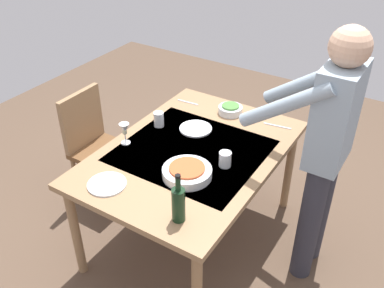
{
  "coord_description": "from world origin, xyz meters",
  "views": [
    {
      "loc": [
        1.96,
        1.23,
        2.36
      ],
      "look_at": [
        0.0,
        0.0,
        0.82
      ],
      "focal_mm": 39.97,
      "sensor_mm": 36.0,
      "label": 1
    }
  ],
  "objects_px": {
    "side_bowl_salad": "(230,109)",
    "dinner_plate_far": "(196,129)",
    "person_server": "(325,147)",
    "dinner_plate_near": "(107,184)",
    "wine_bottle": "(178,204)",
    "water_cup_near_left": "(225,159)",
    "wine_glass_left": "(124,130)",
    "dining_table": "(192,159)",
    "water_cup_near_right": "(159,119)",
    "chair_near": "(94,141)",
    "serving_bowl_pasta": "(187,172)"
  },
  "relations": [
    {
      "from": "dinner_plate_near",
      "to": "dinner_plate_far",
      "type": "height_order",
      "value": "same"
    },
    {
      "from": "chair_near",
      "to": "water_cup_near_right",
      "type": "height_order",
      "value": "chair_near"
    },
    {
      "from": "dining_table",
      "to": "water_cup_near_left",
      "type": "xyz_separation_m",
      "value": [
        0.03,
        0.26,
        0.12
      ]
    },
    {
      "from": "wine_bottle",
      "to": "side_bowl_salad",
      "type": "bearing_deg",
      "value": -165.31
    },
    {
      "from": "wine_bottle",
      "to": "wine_glass_left",
      "type": "xyz_separation_m",
      "value": [
        -0.42,
        -0.71,
        -0.01
      ]
    },
    {
      "from": "water_cup_near_right",
      "to": "serving_bowl_pasta",
      "type": "bearing_deg",
      "value": 51.46
    },
    {
      "from": "dinner_plate_near",
      "to": "dinner_plate_far",
      "type": "distance_m",
      "value": 0.81
    },
    {
      "from": "water_cup_near_right",
      "to": "serving_bowl_pasta",
      "type": "xyz_separation_m",
      "value": [
        0.39,
        0.49,
        -0.02
      ]
    },
    {
      "from": "water_cup_near_right",
      "to": "dining_table",
      "type": "bearing_deg",
      "value": 69.17
    },
    {
      "from": "dinner_plate_near",
      "to": "dining_table",
      "type": "bearing_deg",
      "value": 157.81
    },
    {
      "from": "person_server",
      "to": "wine_glass_left",
      "type": "height_order",
      "value": "person_server"
    },
    {
      "from": "person_server",
      "to": "wine_glass_left",
      "type": "distance_m",
      "value": 1.27
    },
    {
      "from": "chair_near",
      "to": "dinner_plate_near",
      "type": "xyz_separation_m",
      "value": [
        0.57,
        0.68,
        0.25
      ]
    },
    {
      "from": "side_bowl_salad",
      "to": "dinner_plate_far",
      "type": "bearing_deg",
      "value": -16.3
    },
    {
      "from": "wine_bottle",
      "to": "serving_bowl_pasta",
      "type": "bearing_deg",
      "value": -154.16
    },
    {
      "from": "dinner_plate_near",
      "to": "dinner_plate_far",
      "type": "relative_size",
      "value": 1.0
    },
    {
      "from": "wine_glass_left",
      "to": "water_cup_near_left",
      "type": "height_order",
      "value": "wine_glass_left"
    },
    {
      "from": "wine_glass_left",
      "to": "serving_bowl_pasta",
      "type": "xyz_separation_m",
      "value": [
        0.09,
        0.54,
        -0.07
      ]
    },
    {
      "from": "dining_table",
      "to": "water_cup_near_right",
      "type": "height_order",
      "value": "water_cup_near_right"
    },
    {
      "from": "side_bowl_salad",
      "to": "wine_glass_left",
      "type": "bearing_deg",
      "value": -28.75
    },
    {
      "from": "water_cup_near_left",
      "to": "side_bowl_salad",
      "type": "xyz_separation_m",
      "value": [
        -0.61,
        -0.28,
        -0.02
      ]
    },
    {
      "from": "dining_table",
      "to": "dinner_plate_far",
      "type": "height_order",
      "value": "dinner_plate_far"
    },
    {
      "from": "dinner_plate_near",
      "to": "serving_bowl_pasta",
      "type": "bearing_deg",
      "value": 132.11
    },
    {
      "from": "wine_bottle",
      "to": "serving_bowl_pasta",
      "type": "relative_size",
      "value": 0.99
    },
    {
      "from": "person_server",
      "to": "side_bowl_salad",
      "type": "relative_size",
      "value": 9.38
    },
    {
      "from": "wine_bottle",
      "to": "water_cup_near_left",
      "type": "bearing_deg",
      "value": -177.73
    },
    {
      "from": "person_server",
      "to": "chair_near",
      "type": "bearing_deg",
      "value": -83.22
    },
    {
      "from": "person_server",
      "to": "dining_table",
      "type": "bearing_deg",
      "value": -75.24
    },
    {
      "from": "water_cup_near_right",
      "to": "serving_bowl_pasta",
      "type": "relative_size",
      "value": 0.36
    },
    {
      "from": "dining_table",
      "to": "side_bowl_salad",
      "type": "distance_m",
      "value": 0.58
    },
    {
      "from": "dining_table",
      "to": "dinner_plate_far",
      "type": "bearing_deg",
      "value": -153.51
    },
    {
      "from": "dining_table",
      "to": "chair_near",
      "type": "distance_m",
      "value": 0.93
    },
    {
      "from": "wine_glass_left",
      "to": "dinner_plate_near",
      "type": "relative_size",
      "value": 0.66
    },
    {
      "from": "wine_bottle",
      "to": "person_server",
      "type": "bearing_deg",
      "value": 147.43
    },
    {
      "from": "chair_near",
      "to": "dinner_plate_near",
      "type": "bearing_deg",
      "value": 49.74
    },
    {
      "from": "serving_bowl_pasta",
      "to": "side_bowl_salad",
      "type": "bearing_deg",
      "value": -170.26
    },
    {
      "from": "dining_table",
      "to": "wine_bottle",
      "type": "xyz_separation_m",
      "value": [
        0.58,
        0.28,
        0.18
      ]
    },
    {
      "from": "water_cup_near_left",
      "to": "dinner_plate_near",
      "type": "relative_size",
      "value": 0.42
    },
    {
      "from": "chair_near",
      "to": "water_cup_near_right",
      "type": "relative_size",
      "value": 8.51
    },
    {
      "from": "person_server",
      "to": "serving_bowl_pasta",
      "type": "bearing_deg",
      "value": -55.63
    },
    {
      "from": "wine_bottle",
      "to": "wine_glass_left",
      "type": "relative_size",
      "value": 1.96
    },
    {
      "from": "dining_table",
      "to": "serving_bowl_pasta",
      "type": "relative_size",
      "value": 5.01
    },
    {
      "from": "side_bowl_salad",
      "to": "dinner_plate_far",
      "type": "xyz_separation_m",
      "value": [
        0.34,
        -0.1,
        -0.03
      ]
    },
    {
      "from": "dinner_plate_far",
      "to": "person_server",
      "type": "bearing_deg",
      "value": 88.2
    },
    {
      "from": "water_cup_near_right",
      "to": "side_bowl_salad",
      "type": "height_order",
      "value": "water_cup_near_right"
    },
    {
      "from": "chair_near",
      "to": "dinner_plate_far",
      "type": "relative_size",
      "value": 3.96
    },
    {
      "from": "dining_table",
      "to": "dinner_plate_near",
      "type": "distance_m",
      "value": 0.62
    },
    {
      "from": "person_server",
      "to": "wine_bottle",
      "type": "xyz_separation_m",
      "value": [
        0.79,
        -0.51,
        -0.08
      ]
    },
    {
      "from": "dinner_plate_near",
      "to": "water_cup_near_right",
      "type": "bearing_deg",
      "value": -169.25
    },
    {
      "from": "person_server",
      "to": "dinner_plate_near",
      "type": "height_order",
      "value": "person_server"
    }
  ]
}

